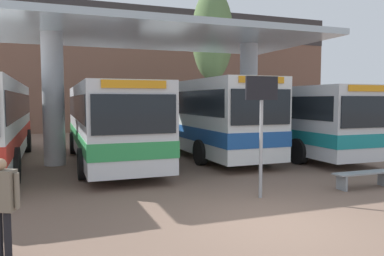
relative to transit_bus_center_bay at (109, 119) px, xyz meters
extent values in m
plane|color=#755B4C|center=(2.11, -8.80, -1.72)|extent=(100.00, 100.00, 0.00)
cube|color=brown|center=(2.11, 14.82, 3.30)|extent=(40.00, 0.50, 10.04)
cube|color=#332D2D|center=(2.11, 14.82, 7.12)|extent=(40.00, 0.58, 2.40)
cylinder|color=silver|center=(-2.08, -0.02, 0.80)|extent=(0.80, 0.80, 5.04)
cylinder|color=silver|center=(6.31, -0.02, 0.80)|extent=(0.80, 0.80, 5.04)
cube|color=#A8B7C1|center=(2.11, -0.02, 3.44)|extent=(13.39, 6.97, 0.24)
cylinder|color=black|center=(-3.20, -3.08, -1.17)|extent=(0.30, 1.10, 1.10)
cylinder|color=black|center=(-3.31, 4.16, -1.17)|extent=(0.30, 1.10, 1.10)
cube|color=silver|center=(0.00, 0.01, -0.02)|extent=(2.59, 10.28, 2.75)
cube|color=black|center=(0.00, 0.01, 0.50)|extent=(2.63, 9.87, 0.88)
cube|color=#2D934C|center=(0.00, 0.01, -0.64)|extent=(2.63, 10.32, 0.49)
cube|color=black|center=(0.02, -5.15, 0.39)|extent=(2.35, 0.07, 1.10)
cube|color=orange|center=(0.02, -5.15, 1.21)|extent=(1.79, 0.06, 0.22)
cylinder|color=black|center=(-1.26, -3.18, -1.22)|extent=(0.28, 1.01, 1.01)
cylinder|color=black|center=(1.29, -3.17, -1.22)|extent=(0.28, 1.01, 1.01)
cylinder|color=black|center=(-1.29, 2.83, -1.22)|extent=(0.28, 1.01, 1.01)
cylinder|color=black|center=(1.27, 2.84, -1.22)|extent=(0.28, 1.01, 1.01)
cube|color=white|center=(4.35, 1.79, 0.10)|extent=(2.67, 12.24, 2.99)
cube|color=black|center=(4.35, 1.79, 0.67)|extent=(2.70, 11.75, 0.96)
cube|color=#1E519E|center=(4.35, 1.79, -0.58)|extent=(2.71, 12.28, 0.54)
cube|color=black|center=(4.45, -4.34, 0.55)|extent=(2.26, 0.10, 1.20)
cube|color=orange|center=(4.45, -4.34, 1.45)|extent=(1.72, 0.08, 0.22)
cylinder|color=black|center=(3.18, -2.01, -1.23)|extent=(0.30, 1.00, 0.99)
cylinder|color=black|center=(5.64, -1.97, -1.23)|extent=(0.30, 1.00, 0.99)
cylinder|color=black|center=(3.06, 5.13, -1.23)|extent=(0.30, 1.00, 0.99)
cylinder|color=black|center=(5.52, 5.17, -1.23)|extent=(0.30, 1.00, 0.99)
cube|color=silver|center=(8.12, 0.43, -0.04)|extent=(2.59, 11.45, 2.71)
cube|color=black|center=(8.12, 0.43, 0.48)|extent=(2.62, 10.99, 0.87)
cube|color=teal|center=(8.12, 0.43, -0.65)|extent=(2.63, 11.49, 0.49)
cube|color=black|center=(8.05, -5.31, 0.37)|extent=(2.25, 0.09, 1.09)
cube|color=orange|center=(8.05, -5.31, 1.18)|extent=(1.71, 0.07, 0.22)
cylinder|color=black|center=(6.85, -3.10, -1.22)|extent=(0.29, 1.01, 1.01)
cylinder|color=black|center=(9.30, -3.13, -1.22)|extent=(0.29, 1.01, 1.01)
cylinder|color=black|center=(6.94, 3.58, -1.22)|extent=(0.29, 1.01, 1.01)
cylinder|color=black|center=(9.38, 3.55, -1.22)|extent=(0.29, 1.01, 1.01)
cube|color=gray|center=(6.16, -7.10, -1.28)|extent=(1.89, 0.44, 0.04)
cube|color=gray|center=(5.40, -7.10, -1.51)|extent=(0.07, 0.37, 0.42)
cube|color=gray|center=(6.92, -7.10, -1.51)|extent=(0.07, 0.37, 0.42)
cylinder|color=gray|center=(2.87, -7.01, -0.47)|extent=(0.09, 0.09, 2.50)
cube|color=black|center=(2.87, -7.01, 1.08)|extent=(0.90, 0.06, 0.60)
cylinder|color=black|center=(-2.77, -8.91, -1.33)|extent=(0.15, 0.15, 0.78)
cube|color=#706656|center=(-2.84, -8.87, -0.62)|extent=(0.48, 0.39, 0.65)
sphere|color=tan|center=(-2.84, -8.87, -0.21)|extent=(0.18, 0.18, 0.18)
cylinder|color=#706656|center=(-2.61, -8.98, -0.61)|extent=(0.11, 0.11, 0.55)
cylinder|color=#473A2B|center=(7.59, 7.21, 0.81)|extent=(0.36, 0.36, 5.07)
ellipsoid|color=#516B3D|center=(7.59, 7.21, 4.95)|extent=(2.66, 2.66, 5.85)
camera|label=1|loc=(-2.02, -15.27, 0.79)|focal=35.00mm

